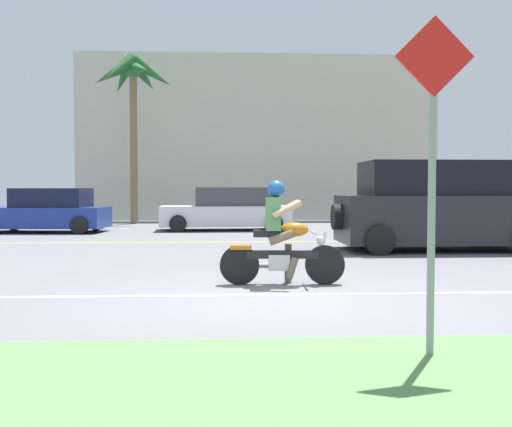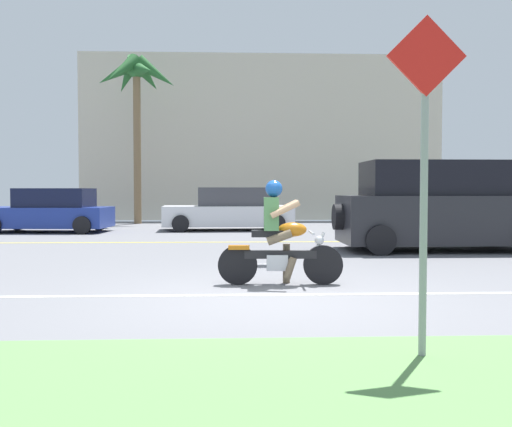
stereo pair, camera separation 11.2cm
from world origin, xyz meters
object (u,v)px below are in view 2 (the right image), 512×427
Objects in this scene: parked_car_0 at (50,211)px; street_sign at (425,154)px; suv_nearby at (438,207)px; motorcyclist at (279,241)px; parked_car_1 at (230,210)px; parked_car_2 at (402,210)px; palm_tree_0 at (136,81)px.

parked_car_0 is 1.49× the size of street_sign.
parked_car_0 is at bearing 149.74° from suv_nearby.
parked_car_0 is at bearing 121.52° from motorcyclist.
parked_car_1 reaches higher than parked_car_0.
parked_car_2 is (1.27, 7.03, -0.30)m from suv_nearby.
palm_tree_0 reaches higher than parked_car_1.
suv_nearby is 8.97m from street_sign.
suv_nearby is at bearing 69.22° from street_sign.
parked_car_1 is at bearing -46.37° from palm_tree_0.
street_sign is (5.36, -19.18, -4.13)m from palm_tree_0.
suv_nearby reaches higher than parked_car_1.
palm_tree_0 reaches higher than parked_car_2.
palm_tree_0 is 20.34m from street_sign.
street_sign reaches higher than motorcyclist.
parked_car_0 is (-10.56, 6.16, -0.30)m from suv_nearby.
palm_tree_0 is at bearing 133.63° from parked_car_1.
palm_tree_0 reaches higher than motorcyclist.
parked_car_2 is 16.05m from street_sign.
motorcyclist is 12.73m from parked_car_2.
parked_car_1 is at bearing 6.44° from parked_car_0.
palm_tree_0 reaches higher than suv_nearby.
street_sign is at bearing -106.08° from parked_car_2.
parked_car_1 is (5.85, 0.66, 0.01)m from parked_car_0.
motorcyclist is at bearing -114.38° from parked_car_2.
parked_car_0 is 5.89m from parked_car_1.
street_sign is (7.39, -14.52, 0.97)m from parked_car_0.
suv_nearby is 1.04× the size of parked_car_1.
palm_tree_0 is at bearing 105.60° from street_sign.
parked_car_1 is 15.29m from street_sign.
motorcyclist is 12.58m from parked_car_0.
parked_car_2 is 0.57× the size of palm_tree_0.
street_sign is (0.81, -3.80, 1.00)m from motorcyclist.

